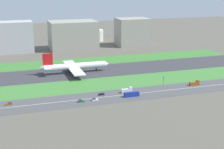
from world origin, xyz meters
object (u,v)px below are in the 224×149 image
(car_2, at_px, (9,104))
(office_tower, at_px, (132,32))
(fuel_tank_west, at_px, (96,35))
(hangar_building, at_px, (73,35))
(car_3, at_px, (95,99))
(truck_0, at_px, (195,83))
(airliner, at_px, (74,66))
(traffic_light, at_px, (163,80))
(car_1, at_px, (102,94))
(terminal_building, at_px, (12,37))
(car_0, at_px, (81,101))
(truck_2, at_px, (127,90))
(bus_0, at_px, (132,94))

(car_2, relative_size, office_tower, 0.11)
(fuel_tank_west, bearing_deg, hangar_building, -133.06)
(car_3, xyz_separation_m, truck_0, (86.66, 10.00, 0.75))
(car_2, bearing_deg, airliner, 48.98)
(car_3, distance_m, fuel_tank_west, 246.37)
(traffic_light, relative_size, office_tower, 0.18)
(car_1, height_order, terminal_building, terminal_building)
(truck_0, relative_size, car_1, 1.91)
(car_2, height_order, terminal_building, terminal_building)
(traffic_light, bearing_deg, airliner, 135.52)
(car_0, xyz_separation_m, hangar_building, (34.77, 192.00, 16.34))
(truck_0, bearing_deg, airliner, 141.44)
(truck_2, relative_size, terminal_building, 0.17)
(car_0, bearing_deg, truck_0, -174.09)
(airliner, distance_m, truck_2, 73.19)
(car_3, bearing_deg, terminal_building, -75.96)
(car_3, xyz_separation_m, terminal_building, (-48.02, 192.00, 17.29))
(hangar_building, bearing_deg, car_2, -114.43)
(truck_2, height_order, terminal_building, terminal_building)
(truck_0, bearing_deg, terminal_building, 126.50)
(office_tower, bearing_deg, terminal_building, 180.00)
(truck_0, height_order, office_tower, office_tower)
(car_1, height_order, hangar_building, hangar_building)
(car_3, bearing_deg, fuel_tank_west, -105.77)
(fuel_tank_west, bearing_deg, car_1, -104.56)
(bus_0, xyz_separation_m, car_3, (-27.87, 0.00, -0.90))
(truck_0, bearing_deg, fuel_tank_west, 94.97)
(terminal_building, bearing_deg, airliner, -66.58)
(traffic_light, height_order, hangar_building, hangar_building)
(truck_2, xyz_separation_m, hangar_building, (-3.18, 182.00, 15.60))
(airliner, relative_size, truck_2, 7.74)
(car_3, xyz_separation_m, car_0, (-9.91, 0.00, 0.00))
(car_3, bearing_deg, car_0, 0.00)
(bus_0, xyz_separation_m, fuel_tank_west, (39.05, 237.00, 6.25))
(traffic_light, xyz_separation_m, hangar_building, (-37.59, 174.01, 12.97))
(traffic_light, bearing_deg, hangar_building, 102.19)
(terminal_building, bearing_deg, hangar_building, 0.00)
(car_3, xyz_separation_m, hangar_building, (24.86, 192.00, 16.34))
(airliner, height_order, car_2, airliner)
(bus_0, xyz_separation_m, car_2, (-85.67, 10.00, -0.90))
(truck_2, relative_size, truck_0, 1.00)
(truck_2, height_order, car_1, truck_2)
(airliner, height_order, traffic_light, airliner)
(bus_0, relative_size, car_1, 2.64)
(truck_0, xyz_separation_m, hangar_building, (-61.80, 182.00, 15.60))
(truck_2, height_order, truck_0, same)
(car_2, xyz_separation_m, office_tower, (161.28, 182.00, 16.72))
(car_0, height_order, car_1, same)
(car_2, relative_size, traffic_light, 0.61)
(bus_0, xyz_separation_m, hangar_building, (-3.01, 192.00, 15.45))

